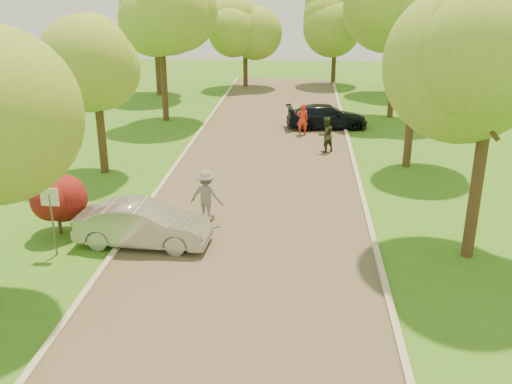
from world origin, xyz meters
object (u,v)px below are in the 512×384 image
(street_sign, at_px, (51,208))
(person_striped, at_px, (302,119))
(skateboarder, at_px, (206,196))
(person_olive, at_px, (326,135))
(silver_sedan, at_px, (143,224))
(longboard, at_px, (207,220))
(dark_sedan, at_px, (327,117))

(street_sign, bearing_deg, person_striped, 64.08)
(skateboarder, relative_size, person_olive, 1.04)
(street_sign, xyz_separation_m, skateboarder, (4.23, 2.80, -0.54))
(silver_sedan, xyz_separation_m, longboard, (1.73, 1.86, -0.60))
(dark_sedan, height_order, skateboarder, skateboarder)
(longboard, distance_m, person_olive, 10.21)
(dark_sedan, relative_size, person_olive, 2.65)
(dark_sedan, height_order, person_olive, person_olive)
(person_striped, height_order, person_olive, person_olive)
(dark_sedan, relative_size, person_striped, 2.69)
(street_sign, relative_size, person_striped, 1.27)
(dark_sedan, distance_m, skateboarder, 14.81)
(street_sign, distance_m, dark_sedan, 19.06)
(silver_sedan, distance_m, skateboarder, 2.56)
(silver_sedan, height_order, person_striped, person_striped)
(skateboarder, bearing_deg, silver_sedan, 58.23)
(street_sign, bearing_deg, silver_sedan, 20.57)
(street_sign, height_order, skateboarder, street_sign)
(longboard, bearing_deg, skateboarder, -64.89)
(street_sign, distance_m, silver_sedan, 2.81)
(street_sign, bearing_deg, skateboarder, 33.53)
(street_sign, xyz_separation_m, silver_sedan, (2.50, 0.94, -0.87))
(longboard, relative_size, person_olive, 0.55)
(dark_sedan, bearing_deg, person_olive, 169.94)
(silver_sedan, relative_size, dark_sedan, 0.92)
(longboard, height_order, skateboarder, skateboarder)
(silver_sedan, bearing_deg, person_olive, -25.64)
(street_sign, bearing_deg, person_olive, 54.47)
(silver_sedan, relative_size, longboard, 4.40)
(skateboarder, distance_m, person_olive, 10.18)
(dark_sedan, bearing_deg, person_striped, 132.14)
(silver_sedan, distance_m, longboard, 2.61)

